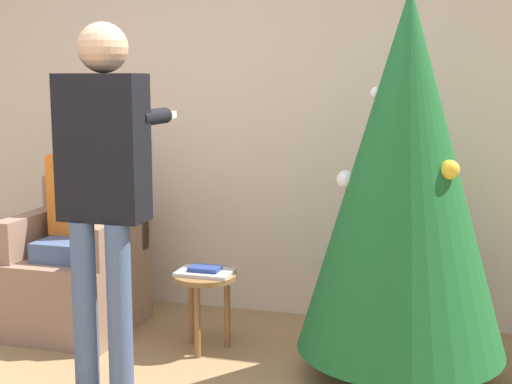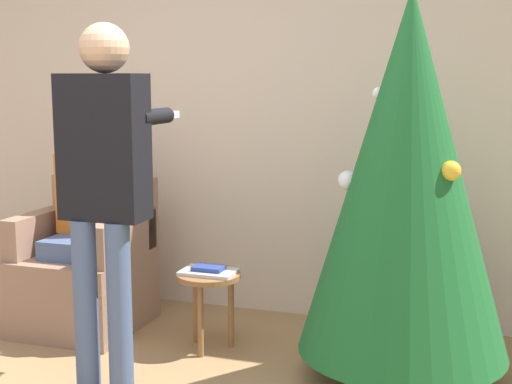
{
  "view_description": "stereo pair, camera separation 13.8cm",
  "coord_description": "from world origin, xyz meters",
  "px_view_note": "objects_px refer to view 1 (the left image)",
  "views": [
    {
      "loc": [
        1.49,
        -2.28,
        1.57
      ],
      "look_at": [
        0.53,
        1.02,
        1.01
      ],
      "focal_mm": 50.0,
      "sensor_mm": 36.0,
      "label": 1
    },
    {
      "loc": [
        1.62,
        -2.24,
        1.57
      ],
      "look_at": [
        0.53,
        1.02,
        1.01
      ],
      "focal_mm": 50.0,
      "sensor_mm": 36.0,
      "label": 2
    }
  ],
  "objects_px": {
    "person_standing": "(103,175)",
    "side_stool": "(205,287)",
    "christmas_tree": "(405,174)",
    "person_seated": "(74,217)",
    "armchair": "(79,275)"
  },
  "relations": [
    {
      "from": "side_stool",
      "to": "person_seated",
      "type": "bearing_deg",
      "value": 173.45
    },
    {
      "from": "person_seated",
      "to": "side_stool",
      "type": "relative_size",
      "value": 2.87
    },
    {
      "from": "person_standing",
      "to": "side_stool",
      "type": "xyz_separation_m",
      "value": [
        0.26,
        0.68,
        -0.73
      ]
    },
    {
      "from": "christmas_tree",
      "to": "armchair",
      "type": "height_order",
      "value": "christmas_tree"
    },
    {
      "from": "christmas_tree",
      "to": "armchair",
      "type": "distance_m",
      "value": 2.15
    },
    {
      "from": "christmas_tree",
      "to": "armchair",
      "type": "xyz_separation_m",
      "value": [
        -2.01,
        0.23,
        -0.74
      ]
    },
    {
      "from": "armchair",
      "to": "side_stool",
      "type": "relative_size",
      "value": 2.06
    },
    {
      "from": "christmas_tree",
      "to": "person_standing",
      "type": "bearing_deg",
      "value": -157.21
    },
    {
      "from": "armchair",
      "to": "side_stool",
      "type": "height_order",
      "value": "armchair"
    },
    {
      "from": "person_standing",
      "to": "armchair",
      "type": "bearing_deg",
      "value": 128.16
    },
    {
      "from": "christmas_tree",
      "to": "person_seated",
      "type": "xyz_separation_m",
      "value": [
        -2.01,
        0.21,
        -0.37
      ]
    },
    {
      "from": "armchair",
      "to": "person_seated",
      "type": "relative_size",
      "value": 0.72
    },
    {
      "from": "person_seated",
      "to": "armchair",
      "type": "bearing_deg",
      "value": 90.0
    },
    {
      "from": "armchair",
      "to": "person_seated",
      "type": "bearing_deg",
      "value": -90.0
    },
    {
      "from": "person_seated",
      "to": "person_standing",
      "type": "relative_size",
      "value": 0.71
    }
  ]
}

